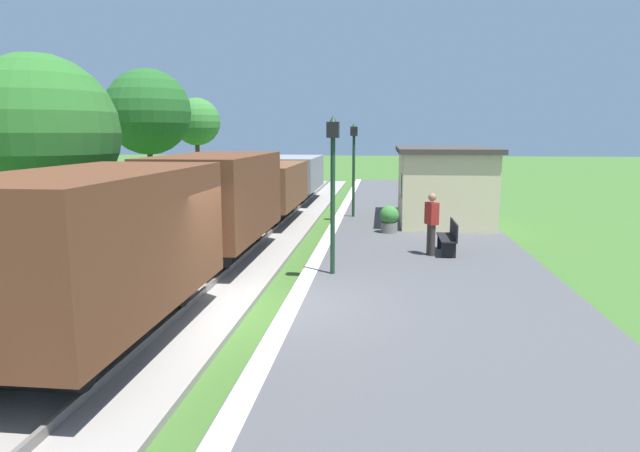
{
  "coord_description": "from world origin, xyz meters",
  "views": [
    {
      "loc": [
        2.11,
        -10.33,
        3.55
      ],
      "look_at": [
        0.71,
        2.15,
        1.46
      ],
      "focal_mm": 31.27,
      "sensor_mm": 36.0,
      "label": 1
    }
  ],
  "objects_px": {
    "lamp_post_near": "(333,166)",
    "tree_trackside_far": "(80,136)",
    "station_hut": "(443,184)",
    "lamp_post_far": "(354,153)",
    "bench_near_hut": "(449,237)",
    "tree_trackside_mid": "(39,133)",
    "tree_field_distant": "(197,122)",
    "freight_train": "(240,197)",
    "person_waiting": "(431,222)",
    "bench_down_platform": "(422,194)",
    "tree_field_left": "(148,112)",
    "potted_planter": "(389,219)"
  },
  "relations": [
    {
      "from": "person_waiting",
      "to": "station_hut",
      "type": "bearing_deg",
      "value": -123.6
    },
    {
      "from": "lamp_post_far",
      "to": "tree_trackside_mid",
      "type": "height_order",
      "value": "tree_trackside_mid"
    },
    {
      "from": "person_waiting",
      "to": "lamp_post_near",
      "type": "distance_m",
      "value": 3.77
    },
    {
      "from": "station_hut",
      "to": "tree_trackside_mid",
      "type": "bearing_deg",
      "value": -147.99
    },
    {
      "from": "tree_trackside_far",
      "to": "bench_down_platform",
      "type": "bearing_deg",
      "value": 25.86
    },
    {
      "from": "freight_train",
      "to": "tree_field_left",
      "type": "distance_m",
      "value": 14.12
    },
    {
      "from": "person_waiting",
      "to": "tree_field_left",
      "type": "relative_size",
      "value": 0.25
    },
    {
      "from": "tree_trackside_far",
      "to": "station_hut",
      "type": "bearing_deg",
      "value": 5.6
    },
    {
      "from": "potted_planter",
      "to": "lamp_post_near",
      "type": "bearing_deg",
      "value": -103.62
    },
    {
      "from": "tree_trackside_mid",
      "to": "tree_field_distant",
      "type": "height_order",
      "value": "tree_field_distant"
    },
    {
      "from": "lamp_post_far",
      "to": "tree_field_distant",
      "type": "bearing_deg",
      "value": 130.79
    },
    {
      "from": "lamp_post_far",
      "to": "tree_field_distant",
      "type": "relative_size",
      "value": 0.64
    },
    {
      "from": "lamp_post_near",
      "to": "bench_near_hut",
      "type": "bearing_deg",
      "value": 41.04
    },
    {
      "from": "tree_trackside_mid",
      "to": "tree_trackside_far",
      "type": "height_order",
      "value": "tree_trackside_mid"
    },
    {
      "from": "person_waiting",
      "to": "lamp_post_far",
      "type": "distance_m",
      "value": 7.56
    },
    {
      "from": "tree_trackside_far",
      "to": "tree_field_distant",
      "type": "relative_size",
      "value": 0.86
    },
    {
      "from": "bench_near_hut",
      "to": "tree_trackside_mid",
      "type": "height_order",
      "value": "tree_trackside_mid"
    },
    {
      "from": "potted_planter",
      "to": "tree_field_left",
      "type": "height_order",
      "value": "tree_field_left"
    },
    {
      "from": "freight_train",
      "to": "potted_planter",
      "type": "height_order",
      "value": "freight_train"
    },
    {
      "from": "potted_planter",
      "to": "tree_field_left",
      "type": "relative_size",
      "value": 0.13
    },
    {
      "from": "station_hut",
      "to": "person_waiting",
      "type": "bearing_deg",
      "value": -98.34
    },
    {
      "from": "lamp_post_far",
      "to": "tree_field_left",
      "type": "bearing_deg",
      "value": 149.9
    },
    {
      "from": "station_hut",
      "to": "lamp_post_far",
      "type": "relative_size",
      "value": 1.57
    },
    {
      "from": "person_waiting",
      "to": "lamp_post_near",
      "type": "bearing_deg",
      "value": 17.77
    },
    {
      "from": "lamp_post_far",
      "to": "tree_trackside_mid",
      "type": "distance_m",
      "value": 11.29
    },
    {
      "from": "tree_trackside_mid",
      "to": "lamp_post_near",
      "type": "bearing_deg",
      "value": -10.45
    },
    {
      "from": "lamp_post_near",
      "to": "tree_field_distant",
      "type": "height_order",
      "value": "tree_field_distant"
    },
    {
      "from": "station_hut",
      "to": "bench_near_hut",
      "type": "distance_m",
      "value": 6.2
    },
    {
      "from": "freight_train",
      "to": "person_waiting",
      "type": "distance_m",
      "value": 6.23
    },
    {
      "from": "station_hut",
      "to": "potted_planter",
      "type": "relative_size",
      "value": 6.33
    },
    {
      "from": "station_hut",
      "to": "person_waiting",
      "type": "height_order",
      "value": "station_hut"
    },
    {
      "from": "freight_train",
      "to": "potted_planter",
      "type": "relative_size",
      "value": 28.38
    },
    {
      "from": "lamp_post_near",
      "to": "tree_trackside_far",
      "type": "relative_size",
      "value": 0.75
    },
    {
      "from": "person_waiting",
      "to": "tree_field_distant",
      "type": "xyz_separation_m",
      "value": [
        -12.98,
        19.1,
        3.06
      ]
    },
    {
      "from": "station_hut",
      "to": "potted_planter",
      "type": "distance_m",
      "value": 3.73
    },
    {
      "from": "lamp_post_near",
      "to": "tree_trackside_mid",
      "type": "bearing_deg",
      "value": 169.55
    },
    {
      "from": "station_hut",
      "to": "potted_planter",
      "type": "bearing_deg",
      "value": -124.35
    },
    {
      "from": "potted_planter",
      "to": "tree_field_left",
      "type": "bearing_deg",
      "value": 141.5
    },
    {
      "from": "bench_down_platform",
      "to": "tree_field_distant",
      "type": "bearing_deg",
      "value": 150.69
    },
    {
      "from": "freight_train",
      "to": "station_hut",
      "type": "xyz_separation_m",
      "value": [
        6.8,
        4.33,
        0.1
      ]
    },
    {
      "from": "tree_trackside_far",
      "to": "tree_field_left",
      "type": "xyz_separation_m",
      "value": [
        -0.88,
        8.36,
        1.2
      ]
    },
    {
      "from": "station_hut",
      "to": "tree_field_distant",
      "type": "bearing_deg",
      "value": 137.64
    },
    {
      "from": "freight_train",
      "to": "potted_planter",
      "type": "distance_m",
      "value": 5.02
    },
    {
      "from": "lamp_post_far",
      "to": "tree_trackside_mid",
      "type": "bearing_deg",
      "value": -136.32
    },
    {
      "from": "person_waiting",
      "to": "tree_field_left",
      "type": "distance_m",
      "value": 19.47
    },
    {
      "from": "bench_near_hut",
      "to": "lamp_post_near",
      "type": "bearing_deg",
      "value": -138.96
    },
    {
      "from": "tree_trackside_mid",
      "to": "tree_trackside_far",
      "type": "relative_size",
      "value": 1.14
    },
    {
      "from": "tree_field_left",
      "to": "tree_field_distant",
      "type": "bearing_deg",
      "value": 83.03
    },
    {
      "from": "freight_train",
      "to": "tree_field_left",
      "type": "height_order",
      "value": "tree_field_left"
    },
    {
      "from": "tree_trackside_mid",
      "to": "potted_planter",
      "type": "bearing_deg",
      "value": 24.04
    }
  ]
}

